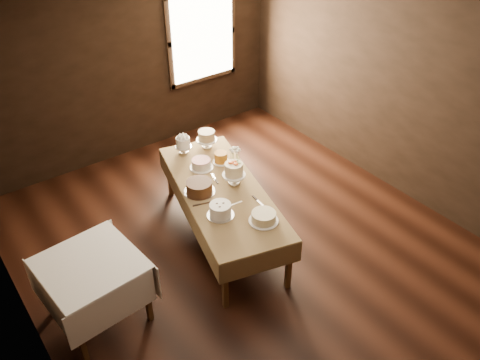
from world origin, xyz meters
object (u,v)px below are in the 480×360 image
side_table (91,270)px  cake_meringue (183,146)px  cake_caramel (221,158)px  cake_cream (264,217)px  cake_speckled (207,140)px  cake_server_c (214,176)px  cake_swirl (220,210)px  display_table (222,193)px  cake_chocolate (199,187)px  flower_vase (235,166)px  cake_lattice (201,164)px  cake_server_b (260,203)px  cake_server_d (236,174)px  cake_flowers (234,174)px  cake_server_a (236,203)px  cake_server_e (207,203)px

side_table → cake_meringue: (1.85, 1.28, 0.15)m
cake_caramel → cake_cream: 1.29m
cake_speckled → cake_meringue: bearing=169.5°
cake_server_c → cake_swirl: bearing=168.3°
display_table → cake_meringue: 0.99m
cake_chocolate → cake_cream: 0.91m
cake_swirl → flower_vase: 0.92m
cake_lattice → cake_server_b: (0.14, -1.02, -0.05)m
cake_chocolate → cake_server_b: size_ratio=1.71×
side_table → cake_server_b: (1.98, -0.20, 0.04)m
cake_caramel → cake_server_d: bearing=-90.5°
side_table → cake_chocolate: cake_chocolate is taller
cake_flowers → side_table: bearing=-171.0°
cake_cream → cake_server_c: cake_cream is taller
cake_server_a → flower_vase: (0.39, 0.56, 0.06)m
cake_chocolate → cake_server_e: 0.25m
cake_chocolate → flower_vase: cake_chocolate is taller
side_table → cake_server_e: (1.48, 0.17, 0.04)m
cake_server_e → cake_server_c: bearing=64.2°
cake_chocolate → cake_server_e: bearing=-102.9°
cake_server_c → cake_caramel: bearing=-33.5°
cake_server_a → flower_vase: size_ratio=2.01×
cake_server_c → cake_server_e: 0.54m
cake_speckled → flower_vase: cake_speckled is taller
cake_lattice → cake_meringue: bearing=88.5°
cake_server_c → cake_server_b: bearing=-153.7°
display_table → cake_server_b: cake_server_b is taller
display_table → cake_server_c: cake_server_c is taller
cake_lattice → cake_server_a: bearing=-95.2°
cake_lattice → cake_server_b: size_ratio=1.26×
cake_chocolate → cake_server_b: 0.75m
flower_vase → cake_lattice: bearing=136.4°
cake_meringue → cake_server_e: (-0.37, -1.11, -0.10)m
cake_server_a → flower_vase: 0.69m
cake_server_a → cake_meringue: bearing=91.7°
cake_lattice → cake_server_d: 0.47m
side_table → flower_vase: (2.15, 0.53, 0.10)m
side_table → cake_meringue: bearing=34.7°
cake_cream → cake_server_b: bearing=57.6°
cake_lattice → flower_vase: (0.31, -0.30, 0.01)m
cake_chocolate → cake_server_c: size_ratio=1.71×
cake_meringue → cake_server_b: cake_meringue is taller
side_table → cake_server_e: side_table is taller
cake_caramel → cake_lattice: bearing=171.8°
display_table → cake_chocolate: bearing=156.6°
cake_speckled → cake_server_c: size_ratio=1.32×
cake_speckled → cake_chocolate: cake_speckled is taller
display_table → flower_vase: 0.45m
cake_meringue → cake_speckled: bearing=-10.5°
display_table → cake_speckled: cake_speckled is taller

